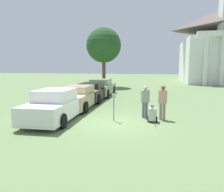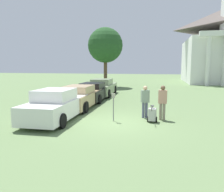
{
  "view_description": "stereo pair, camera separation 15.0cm",
  "coord_description": "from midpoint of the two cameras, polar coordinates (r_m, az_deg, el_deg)",
  "views": [
    {
      "loc": [
        1.87,
        -10.19,
        2.78
      ],
      "look_at": [
        -0.49,
        1.48,
        1.1
      ],
      "focal_mm": 35.0,
      "sensor_mm": 36.0,
      "label": 1
    },
    {
      "loc": [
        2.02,
        -10.16,
        2.78
      ],
      "look_at": [
        -0.49,
        1.48,
        1.1
      ],
      "focal_mm": 35.0,
      "sensor_mm": 36.0,
      "label": 2
    }
  ],
  "objects": [
    {
      "name": "person_supervisor",
      "position": [
        11.36,
        12.74,
        -1.1
      ],
      "size": [
        0.44,
        0.26,
        1.77
      ],
      "rotation": [
        0.0,
        0.0,
        3.03
      ],
      "color": "gray",
      "rests_on": "ground_plane"
    },
    {
      "name": "parked_car_white",
      "position": [
        11.54,
        -14.62,
        -2.46
      ],
      "size": [
        2.12,
        4.85,
        1.59
      ],
      "rotation": [
        0.0,
        0.0,
        0.03
      ],
      "color": "silver",
      "rests_on": "ground_plane"
    },
    {
      "name": "parked_car_tan",
      "position": [
        14.59,
        -8.85,
        -0.29
      ],
      "size": [
        2.08,
        5.16,
        1.46
      ],
      "rotation": [
        0.0,
        0.0,
        0.03
      ],
      "color": "tan",
      "rests_on": "ground_plane"
    },
    {
      "name": "parking_meter",
      "position": [
        10.82,
        0.06,
        -1.56
      ],
      "size": [
        0.18,
        0.09,
        1.41
      ],
      "color": "slate",
      "rests_on": "ground_plane"
    },
    {
      "name": "shade_tree",
      "position": [
        28.09,
        -2.33,
        13.07
      ],
      "size": [
        4.37,
        4.37,
        7.46
      ],
      "color": "brown",
      "rests_on": "ground_plane"
    },
    {
      "name": "equipment_cart",
      "position": [
        10.96,
        10.16,
        -4.71
      ],
      "size": [
        0.49,
        1.0,
        1.0
      ],
      "rotation": [
        0.0,
        0.0,
        -0.08
      ],
      "color": "#B2B2AD",
      "rests_on": "ground_plane"
    },
    {
      "name": "church",
      "position": [
        40.16,
        25.88,
        12.05
      ],
      "size": [
        10.72,
        14.7,
        22.8
      ],
      "color": "white",
      "rests_on": "ground_plane"
    },
    {
      "name": "ground_plane",
      "position": [
        10.72,
        0.59,
        -6.99
      ],
      "size": [
        120.0,
        120.0,
        0.0
      ],
      "primitive_type": "plane",
      "color": "#607A4C"
    },
    {
      "name": "parked_car_sage",
      "position": [
        20.23,
        -3.03,
        2.2
      ],
      "size": [
        2.12,
        5.2,
        1.53
      ],
      "rotation": [
        0.0,
        0.0,
        0.03
      ],
      "color": "gray",
      "rests_on": "ground_plane"
    },
    {
      "name": "person_worker",
      "position": [
        11.68,
        8.28,
        -0.95
      ],
      "size": [
        0.47,
        0.37,
        1.71
      ],
      "rotation": [
        0.0,
        0.0,
        3.55
      ],
      "color": "#515670",
      "rests_on": "ground_plane"
    },
    {
      "name": "parked_car_black",
      "position": [
        17.44,
        -5.42,
        1.05
      ],
      "size": [
        2.05,
        5.08,
        1.41
      ],
      "rotation": [
        0.0,
        0.0,
        0.03
      ],
      "color": "black",
      "rests_on": "ground_plane"
    }
  ]
}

